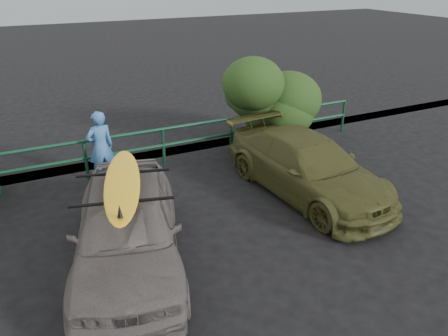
# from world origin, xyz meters

# --- Properties ---
(ground) EXTENTS (80.00, 80.00, 0.00)m
(ground) POSITION_xyz_m (0.00, 0.00, 0.00)
(ground) COLOR black
(ocean) EXTENTS (200.00, 200.00, 0.00)m
(ocean) POSITION_xyz_m (0.00, 60.00, 0.00)
(ocean) COLOR slate
(ocean) RESTS_ON ground
(guardrail) EXTENTS (14.00, 0.08, 1.04)m
(guardrail) POSITION_xyz_m (0.00, 5.00, 0.52)
(guardrail) COLOR #123F27
(guardrail) RESTS_ON ground
(shrub_right) EXTENTS (3.20, 2.40, 2.47)m
(shrub_right) POSITION_xyz_m (5.00, 5.50, 1.23)
(shrub_right) COLOR #274519
(shrub_right) RESTS_ON ground
(sedan) EXTENTS (2.90, 4.77, 1.52)m
(sedan) POSITION_xyz_m (-0.94, 1.15, 0.76)
(sedan) COLOR #615A56
(sedan) RESTS_ON ground
(olive_vehicle) EXTENTS (2.26, 4.76, 1.34)m
(olive_vehicle) POSITION_xyz_m (3.46, 2.03, 0.67)
(olive_vehicle) COLOR #474820
(olive_vehicle) RESTS_ON ground
(man) EXTENTS (0.70, 0.51, 1.78)m
(man) POSITION_xyz_m (-0.65, 4.74, 0.89)
(man) COLOR #3F78BF
(man) RESTS_ON ground
(roof_rack) EXTENTS (1.83, 1.50, 0.05)m
(roof_rack) POSITION_xyz_m (-0.94, 1.15, 1.54)
(roof_rack) COLOR black
(roof_rack) RESTS_ON sedan
(surfboard) EXTENTS (1.29, 2.85, 0.08)m
(surfboard) POSITION_xyz_m (-0.94, 1.15, 1.61)
(surfboard) COLOR yellow
(surfboard) RESTS_ON roof_rack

